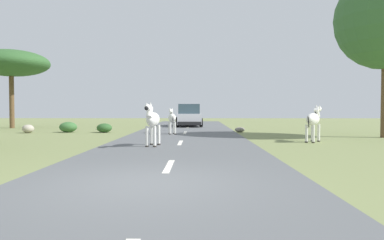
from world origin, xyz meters
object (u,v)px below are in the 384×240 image
(zebra_0, at_px, (152,120))
(zebra_1, at_px, (314,120))
(tree_2, at_px, (11,64))
(rock_2, at_px, (28,129))
(zebra_2, at_px, (172,118))
(bush_1, at_px, (104,128))
(bush_3, at_px, (68,127))
(rock_0, at_px, (240,130))
(rock_4, at_px, (103,127))
(car_0, at_px, (189,116))

(zebra_0, relative_size, zebra_1, 1.07)
(zebra_0, bearing_deg, zebra_1, -155.44)
(tree_2, bearing_deg, rock_2, -55.20)
(zebra_1, height_order, zebra_2, zebra_1)
(bush_1, height_order, bush_3, bush_3)
(zebra_0, bearing_deg, rock_0, -110.73)
(zebra_2, height_order, rock_4, zebra_2)
(rock_2, distance_m, rock_4, 4.97)
(zebra_0, height_order, zebra_2, zebra_0)
(zebra_2, relative_size, bush_1, 1.67)
(zebra_0, distance_m, tree_2, 18.05)
(tree_2, distance_m, rock_2, 7.81)
(bush_3, xyz_separation_m, rock_0, (10.48, 0.24, -0.16))
(zebra_1, bearing_deg, rock_4, 178.07)
(car_0, relative_size, rock_4, 7.76)
(zebra_1, height_order, car_0, car_0)
(tree_2, xyz_separation_m, bush_3, (5.81, -4.61, -4.43))
(zebra_1, xyz_separation_m, rock_0, (-2.48, 6.30, -0.82))
(zebra_1, bearing_deg, rock_2, -164.07)
(car_0, height_order, tree_2, tree_2)
(rock_0, xyz_separation_m, rock_4, (-9.12, 2.63, -0.00))
(bush_3, distance_m, rock_0, 10.48)
(rock_2, height_order, rock_4, rock_2)
(zebra_2, bearing_deg, zebra_1, -41.52)
(bush_3, distance_m, rock_4, 3.18)
(zebra_1, height_order, tree_2, tree_2)
(car_0, bearing_deg, rock_4, 29.88)
(zebra_2, xyz_separation_m, rock_4, (-5.11, 4.87, -0.76))
(bush_3, relative_size, rock_2, 1.56)
(zebra_0, distance_m, rock_0, 9.65)
(zebra_1, relative_size, tree_2, 0.29)
(rock_4, bearing_deg, tree_2, 166.34)
(zebra_2, bearing_deg, tree_2, 142.18)
(rock_2, bearing_deg, zebra_0, -42.76)
(zebra_2, height_order, bush_1, zebra_2)
(bush_1, distance_m, rock_2, 4.44)
(zebra_2, bearing_deg, zebra_0, -102.17)
(tree_2, relative_size, rock_0, 9.31)
(zebra_1, relative_size, bush_1, 1.78)
(bush_1, xyz_separation_m, rock_4, (-0.89, 3.01, -0.12))
(tree_2, bearing_deg, bush_3, -38.44)
(rock_4, bearing_deg, rock_2, -135.17)
(zebra_0, xyz_separation_m, bush_1, (-3.93, 8.21, -0.76))
(tree_2, bearing_deg, bush_1, -30.52)
(zebra_1, relative_size, rock_0, 2.67)
(car_0, bearing_deg, zebra_2, 82.31)
(zebra_2, relative_size, tree_2, 0.27)
(car_0, bearing_deg, zebra_1, 111.51)
(tree_2, xyz_separation_m, bush_1, (8.06, -4.75, -4.47))
(zebra_1, xyz_separation_m, rock_2, (-15.12, 5.42, -0.73))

